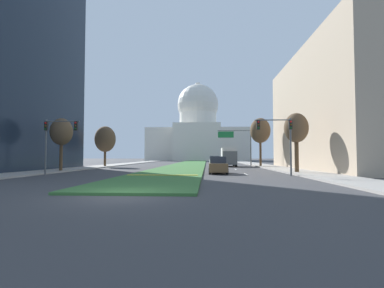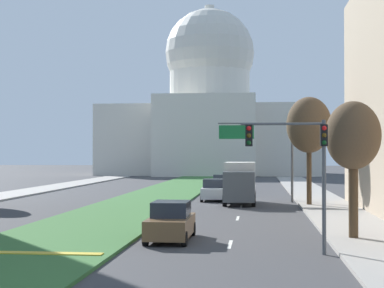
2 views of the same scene
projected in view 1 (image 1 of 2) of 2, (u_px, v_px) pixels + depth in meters
The scene contains 19 objects.
ground_plane at pixel (190, 164), 63.47m from camera, with size 260.00×260.00×0.00m, color #3D3D3F.
grass_median at pixel (189, 164), 58.40m from camera, with size 6.76×91.56×0.14m, color #386B33.
median_curb_nose at pixel (163, 175), 24.34m from camera, with size 6.09×0.50×0.04m, color gold.
lane_dashes_right at pixel (230, 167), 46.61m from camera, with size 0.16×39.09×0.01m.
sidewalk_left at pixel (115, 165), 54.07m from camera, with size 4.00×91.56×0.15m, color #9E9991.
sidewalk_right at pixel (261, 165), 52.57m from camera, with size 4.00×91.56×0.15m, color #9E9991.
midrise_block_right at pixel (349, 110), 37.08m from camera, with size 13.07×28.75×15.68m, color tan.
capitol_building at pixel (198, 132), 114.02m from camera, with size 38.85×24.75×31.47m.
traffic_light_near_left at pixel (55, 135), 26.66m from camera, with size 3.34×0.35×5.20m.
traffic_light_near_right at pixel (281, 134), 25.63m from camera, with size 3.34×0.35×5.20m.
overhead_guide_sign at pixel (238, 140), 50.51m from camera, with size 5.98×0.20×6.50m.
street_tree_left_near at pixel (61, 132), 32.21m from camera, with size 2.45×2.45×6.08m.
street_tree_right_near at pixel (296, 129), 29.44m from camera, with size 2.45×2.45×6.24m.
street_tree_left_mid at pixel (105, 139), 47.06m from camera, with size 3.41×3.41×6.71m.
street_tree_right_mid at pixel (260, 131), 46.92m from camera, with size 3.30×3.30×8.05m.
sedan_lead_stopped at pixel (218, 166), 29.02m from camera, with size 1.87×4.26×1.74m.
sedan_midblock at pixel (215, 161), 51.76m from camera, with size 2.06×4.15×1.78m.
sedan_distant at pixel (213, 160), 64.08m from camera, with size 1.94×4.36×1.71m.
box_truck_delivery at pixel (229, 157), 48.67m from camera, with size 2.40×6.40×3.20m.
Camera 1 is at (3.84, -12.62, 1.80)m, focal length 26.61 mm.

